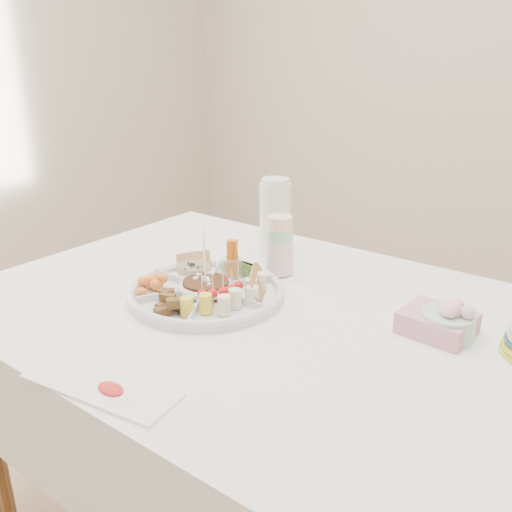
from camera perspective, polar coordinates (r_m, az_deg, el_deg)
The scene contains 14 objects.
dining_table at distance 1.50m, azimuth 1.89°, elevation -18.91°, with size 1.52×1.02×0.76m, color white.
party_tray at distance 1.35m, azimuth -5.27°, elevation -3.53°, with size 0.38×0.38×0.04m, color silver.
bean_dip at distance 1.35m, azimuth -5.28°, elevation -3.24°, with size 0.11×0.11×0.04m, color black.
tortillas at distance 1.32m, azimuth 0.21°, elevation -2.99°, with size 0.10×0.10×0.06m, color brown, non-canonical shape.
carrot_cucumber at distance 1.43m, azimuth -1.82°, elevation -0.33°, with size 0.12×0.12×0.11m, color orange, non-canonical shape.
pita_raisins at distance 1.46m, azimuth -6.85°, elevation -0.83°, with size 0.11×0.11×0.06m, color tan, non-canonical shape.
cherries at distance 1.38m, azimuth -10.58°, elevation -2.69°, with size 0.12×0.12×0.05m, color #FFA945, non-canonical shape.
granola_chunks at distance 1.26m, azimuth -9.27°, elevation -4.85°, with size 0.09×0.09×0.04m, color #3E2415, non-canonical shape.
banana_tomato at distance 1.22m, azimuth -3.47°, elevation -4.27°, with size 0.10×0.10×0.08m, color #E1D668, non-canonical shape.
cup_stack at distance 1.47m, azimuth 2.52°, elevation 1.77°, with size 0.07×0.07×0.20m, color beige.
thermos at distance 1.60m, azimuth 2.02°, elevation 4.13°, with size 0.09×0.09×0.24m, color white.
flower_bowl at distance 1.23m, azimuth 19.58°, elevation -6.30°, with size 0.11×0.11×0.08m, color #90B29B.
napkin_stack at distance 1.25m, azimuth 18.54°, elevation -6.70°, with size 0.14×0.13×0.05m, color #CF859C.
placemat at distance 1.06m, azimuth -16.07°, elevation -13.00°, with size 0.31×0.10×0.01m, color silver.
Camera 1 is at (0.66, -0.95, 1.33)m, focal length 38.00 mm.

